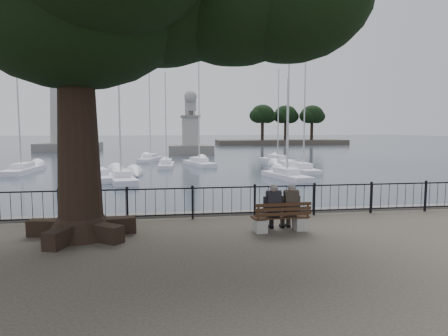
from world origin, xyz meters
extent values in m
cube|color=slate|center=(0.00, 3.00, -0.50)|extent=(200.00, 0.40, 1.20)
plane|color=#29323E|center=(0.00, 103.00, -1.00)|extent=(260.00, 260.00, 0.00)
cube|color=black|center=(0.00, 2.50, 0.98)|extent=(22.00, 0.04, 0.04)
cube|color=black|center=(0.00, 2.50, 0.15)|extent=(22.00, 0.04, 0.04)
cube|color=gray|center=(0.73, 0.63, 0.18)|extent=(0.34, 0.42, 0.36)
cube|color=gray|center=(1.88, 0.70, 0.18)|extent=(0.34, 0.42, 0.36)
cube|color=black|center=(1.31, 0.66, 0.40)|extent=(1.62, 0.54, 0.04)
cube|color=black|center=(1.32, 0.42, 0.67)|extent=(1.60, 0.13, 0.36)
cube|color=black|center=(1.08, 0.66, 0.51)|extent=(0.34, 0.29, 0.21)
cube|color=black|center=(1.09, 0.56, 0.84)|extent=(0.40, 0.24, 0.53)
sphere|color=tan|center=(1.08, 0.60, 1.22)|extent=(0.20, 0.20, 0.20)
ellipsoid|color=gray|center=(1.09, 0.57, 1.25)|extent=(0.21, 0.21, 0.18)
cube|color=black|center=(1.06, 0.92, 0.20)|extent=(0.31, 0.41, 0.40)
cube|color=black|center=(1.59, 0.69, 0.51)|extent=(0.34, 0.29, 0.21)
cube|color=black|center=(1.60, 0.59, 0.84)|extent=(0.40, 0.24, 0.53)
sphere|color=tan|center=(1.59, 0.63, 1.22)|extent=(0.20, 0.20, 0.20)
ellipsoid|color=gray|center=(1.60, 0.61, 1.25)|extent=(0.21, 0.21, 0.18)
cube|color=black|center=(1.57, 0.95, 0.20)|extent=(0.31, 0.41, 0.40)
cone|color=black|center=(-4.05, 0.93, 0.27)|extent=(1.84, 1.84, 0.54)
cone|color=black|center=(-4.05, 0.93, 3.24)|extent=(1.19, 1.19, 6.48)
cube|color=slate|center=(-18.00, 62.00, -0.40)|extent=(9.72, 9.72, 1.40)
cone|color=gray|center=(-18.00, 62.00, 11.66)|extent=(6.22, 6.22, 23.32)
cylinder|color=slate|center=(-18.00, 62.00, 23.57)|extent=(6.41, 6.41, 0.50)
cube|color=slate|center=(2.00, 50.00, -0.40)|extent=(6.45, 6.45, 1.40)
cube|color=gray|center=(2.00, 50.00, 2.25)|extent=(2.37, 2.79, 4.30)
cube|color=slate|center=(2.00, 50.00, 4.55)|extent=(2.79, 3.22, 0.30)
cube|color=gray|center=(2.00, 50.32, 5.45)|extent=(1.40, 2.37, 1.51)
cube|color=gray|center=(2.00, 49.25, 6.21)|extent=(1.61, 1.08, 1.72)
sphere|color=gray|center=(2.00, 48.82, 7.39)|extent=(1.83, 1.83, 1.83)
cube|color=white|center=(-6.83, 20.84, -0.90)|extent=(3.36, 6.05, 0.65)
cube|color=white|center=(-6.83, 20.84, -0.40)|extent=(1.87, 2.63, 0.49)
cylinder|color=silver|center=(-6.83, 20.51, 4.92)|extent=(0.13, 0.13, 11.03)
cube|color=white|center=(-4.94, 19.33, -0.90)|extent=(2.80, 5.81, 0.62)
cube|color=white|center=(-4.94, 19.33, -0.40)|extent=(1.63, 2.48, 0.47)
cylinder|color=silver|center=(-4.94, 19.02, 5.19)|extent=(0.12, 0.12, 11.58)
cube|color=white|center=(7.24, 19.13, -0.90)|extent=(2.65, 5.62, 0.60)
cube|color=white|center=(7.24, 19.13, -0.40)|extent=(1.56, 2.40, 0.45)
cylinder|color=silver|center=(7.24, 18.83, 4.92)|extent=(0.12, 0.12, 11.03)
cube|color=white|center=(9.29, 25.92, -0.90)|extent=(1.48, 4.99, 0.55)
cube|color=white|center=(9.29, 25.92, -0.40)|extent=(1.05, 2.04, 0.41)
cylinder|color=silver|center=(9.29, 25.64, 3.38)|extent=(0.11, 0.11, 7.95)
cube|color=white|center=(-13.95, 26.45, -0.90)|extent=(1.91, 5.97, 0.66)
cube|color=white|center=(-13.95, 26.45, -0.40)|extent=(1.31, 2.46, 0.49)
cylinder|color=silver|center=(-13.95, 26.12, 5.19)|extent=(0.13, 0.13, 11.57)
cube|color=white|center=(-1.70, 29.67, -0.90)|extent=(1.60, 4.94, 0.54)
cube|color=white|center=(-1.70, 29.67, -0.40)|extent=(1.09, 2.04, 0.41)
cylinder|color=silver|center=(-1.70, 29.40, 3.81)|extent=(0.11, 0.11, 8.82)
cube|color=white|center=(10.66, 33.56, -0.90)|extent=(3.29, 5.61, 0.60)
cube|color=white|center=(10.66, 33.56, -0.40)|extent=(1.80, 2.46, 0.45)
cylinder|color=silver|center=(10.66, 33.26, 4.35)|extent=(0.12, 0.12, 9.91)
cube|color=white|center=(-3.48, 37.38, -0.90)|extent=(3.05, 5.64, 0.60)
cube|color=white|center=(-3.48, 37.38, -0.40)|extent=(1.71, 2.44, 0.45)
cylinder|color=silver|center=(-3.48, 37.07, 5.90)|extent=(0.12, 0.12, 13.00)
cube|color=white|center=(1.63, 30.82, -0.90)|extent=(3.11, 6.03, 0.65)
cube|color=white|center=(1.63, 30.82, -0.40)|extent=(1.78, 2.60, 0.48)
cylinder|color=silver|center=(1.63, 30.50, 5.83)|extent=(0.13, 0.13, 12.87)
cube|color=white|center=(10.07, 23.51, -0.90)|extent=(1.70, 5.39, 0.59)
cube|color=white|center=(10.07, 23.51, -0.40)|extent=(1.17, 2.21, 0.44)
cylinder|color=silver|center=(10.07, 23.21, 5.28)|extent=(0.12, 0.12, 11.77)
cube|color=#3C362E|center=(25.00, 80.00, -0.50)|extent=(30.00, 8.00, 1.20)
cylinder|color=black|center=(20.00, 78.00, 2.00)|extent=(0.70, 0.70, 4.00)
ellipsoid|color=black|center=(20.00, 78.00, 6.00)|extent=(5.20, 5.20, 4.16)
cylinder|color=black|center=(26.00, 80.00, 2.00)|extent=(0.70, 0.70, 4.00)
ellipsoid|color=black|center=(26.00, 80.00, 6.00)|extent=(5.20, 5.20, 4.16)
cylinder|color=black|center=(32.00, 79.00, 2.00)|extent=(0.70, 0.70, 4.00)
ellipsoid|color=black|center=(32.00, 79.00, 6.00)|extent=(5.20, 5.20, 4.16)
camera|label=1|loc=(-1.84, -9.85, 2.86)|focal=32.00mm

